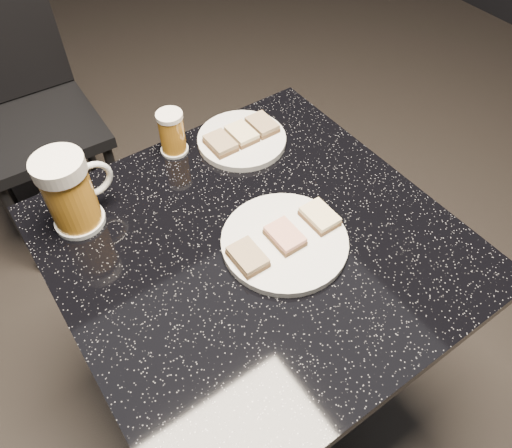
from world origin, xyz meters
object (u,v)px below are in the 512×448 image
at_px(plate_large, 285,242).
at_px(table, 256,309).
at_px(plate_small, 242,140).
at_px(beer_mug, 70,192).
at_px(chair, 24,107).
at_px(beer_tumbler, 172,133).

relative_size(plate_large, table, 0.31).
relative_size(plate_large, plate_small, 1.20).
height_order(table, beer_mug, beer_mug).
bearing_deg(chair, plate_small, -68.32).
distance_m(plate_large, chair, 1.12).
xyz_separation_m(table, beer_mug, (-0.24, 0.23, 0.32)).
xyz_separation_m(beer_mug, chair, (0.06, 0.81, -0.33)).
xyz_separation_m(plate_large, plate_small, (0.10, 0.28, 0.00)).
height_order(plate_small, beer_tumbler, beer_tumbler).
bearing_deg(beer_mug, chair, 85.47).
bearing_deg(beer_tumbler, table, -90.08).
height_order(plate_small, beer_mug, beer_mug).
bearing_deg(plate_small, table, -118.69).
relative_size(plate_small, beer_tumbler, 1.99).
distance_m(plate_small, chair, 0.89).
bearing_deg(plate_small, beer_mug, -177.79).
bearing_deg(beer_mug, plate_small, 2.21).
distance_m(plate_small, table, 0.38).
bearing_deg(chair, beer_mug, -94.53).
height_order(table, chair, chair).
distance_m(plate_large, beer_mug, 0.40).
distance_m(plate_small, beer_tumbler, 0.15).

